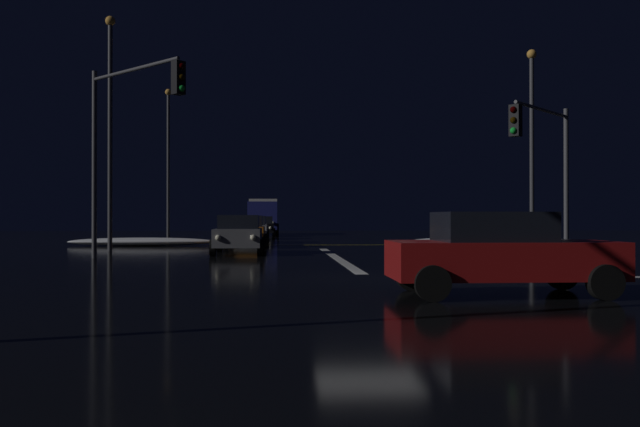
{
  "coord_description": "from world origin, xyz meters",
  "views": [
    {
      "loc": [
        -2.23,
        -16.01,
        1.46
      ],
      "look_at": [
        -0.37,
        11.97,
        1.64
      ],
      "focal_mm": 37.77,
      "sensor_mm": 36.0,
      "label": 1
    }
  ],
  "objects_px": {
    "traffic_signal_nw": "(126,123)",
    "streetlamp_right_near": "(532,134)",
    "traffic_signal_ne": "(545,150)",
    "sedan_orange": "(246,231)",
    "box_truck": "(263,215)",
    "sedan_white": "(254,227)",
    "streetlamp_left_near": "(110,117)",
    "sedan_silver": "(251,229)",
    "sedan_red_crossing": "(500,253)",
    "streetlamp_left_far": "(168,154)",
    "sedan_gray": "(239,234)",
    "sedan_black": "(262,226)"
  },
  "relations": [
    {
      "from": "sedan_orange",
      "to": "streetlamp_left_far",
      "type": "relative_size",
      "value": 0.43
    },
    {
      "from": "sedan_white",
      "to": "box_truck",
      "type": "xyz_separation_m",
      "value": [
        0.42,
        12.74,
        0.91
      ]
    },
    {
      "from": "sedan_white",
      "to": "box_truck",
      "type": "bearing_deg",
      "value": 88.1
    },
    {
      "from": "traffic_signal_ne",
      "to": "streetlamp_right_near",
      "type": "bearing_deg",
      "value": 72.38
    },
    {
      "from": "sedan_gray",
      "to": "sedan_orange",
      "type": "relative_size",
      "value": 1.0
    },
    {
      "from": "sedan_silver",
      "to": "traffic_signal_ne",
      "type": "height_order",
      "value": "traffic_signal_ne"
    },
    {
      "from": "box_truck",
      "to": "sedan_silver",
      "type": "bearing_deg",
      "value": -90.96
    },
    {
      "from": "box_truck",
      "to": "streetlamp_left_near",
      "type": "bearing_deg",
      "value": -102.11
    },
    {
      "from": "traffic_signal_nw",
      "to": "traffic_signal_ne",
      "type": "bearing_deg",
      "value": 0.2
    },
    {
      "from": "traffic_signal_nw",
      "to": "streetlamp_left_near",
      "type": "xyz_separation_m",
      "value": [
        -2.15,
        6.65,
        1.17
      ]
    },
    {
      "from": "sedan_silver",
      "to": "sedan_black",
      "type": "xyz_separation_m",
      "value": [
        0.37,
        12.78,
        0.0
      ]
    },
    {
      "from": "sedan_gray",
      "to": "box_truck",
      "type": "xyz_separation_m",
      "value": [
        0.42,
        31.35,
        0.91
      ]
    },
    {
      "from": "sedan_white",
      "to": "streetlamp_right_near",
      "type": "bearing_deg",
      "value": -50.57
    },
    {
      "from": "box_truck",
      "to": "streetlamp_left_far",
      "type": "bearing_deg",
      "value": -115.8
    },
    {
      "from": "sedan_orange",
      "to": "traffic_signal_ne",
      "type": "relative_size",
      "value": 0.77
    },
    {
      "from": "box_truck",
      "to": "sedan_orange",
      "type": "bearing_deg",
      "value": -90.9
    },
    {
      "from": "streetlamp_left_near",
      "to": "sedan_orange",
      "type": "bearing_deg",
      "value": 31.78
    },
    {
      "from": "sedan_gray",
      "to": "sedan_black",
      "type": "relative_size",
      "value": 1.0
    },
    {
      "from": "sedan_silver",
      "to": "streetlamp_right_near",
      "type": "height_order",
      "value": "streetlamp_right_near"
    },
    {
      "from": "sedan_gray",
      "to": "streetlamp_left_near",
      "type": "height_order",
      "value": "streetlamp_left_near"
    },
    {
      "from": "sedan_orange",
      "to": "traffic_signal_nw",
      "type": "height_order",
      "value": "traffic_signal_nw"
    },
    {
      "from": "sedan_orange",
      "to": "traffic_signal_nw",
      "type": "relative_size",
      "value": 0.64
    },
    {
      "from": "sedan_silver",
      "to": "sedan_red_crossing",
      "type": "distance_m",
      "value": 27.41
    },
    {
      "from": "streetlamp_left_near",
      "to": "sedan_red_crossing",
      "type": "bearing_deg",
      "value": -56.84
    },
    {
      "from": "sedan_white",
      "to": "sedan_black",
      "type": "distance_m",
      "value": 6.03
    },
    {
      "from": "sedan_gray",
      "to": "sedan_silver",
      "type": "xyz_separation_m",
      "value": [
        0.09,
        11.84,
        0.0
      ]
    },
    {
      "from": "sedan_white",
      "to": "streetlamp_right_near",
      "type": "distance_m",
      "value": 21.24
    },
    {
      "from": "sedan_black",
      "to": "streetlamp_right_near",
      "type": "xyz_separation_m",
      "value": [
        12.72,
        -22.05,
        4.47
      ]
    },
    {
      "from": "traffic_signal_nw",
      "to": "streetlamp_right_near",
      "type": "distance_m",
      "value": 18.07
    },
    {
      "from": "streetlamp_left_near",
      "to": "box_truck",
      "type": "bearing_deg",
      "value": 77.89
    },
    {
      "from": "streetlamp_left_near",
      "to": "streetlamp_right_near",
      "type": "xyz_separation_m",
      "value": [
        18.94,
        0.0,
        -0.59
      ]
    },
    {
      "from": "sedan_white",
      "to": "traffic_signal_ne",
      "type": "bearing_deg",
      "value": -63.89
    },
    {
      "from": "sedan_white",
      "to": "sedan_silver",
      "type": "bearing_deg",
      "value": -89.2
    },
    {
      "from": "sedan_orange",
      "to": "streetlamp_right_near",
      "type": "distance_m",
      "value": 14.35
    },
    {
      "from": "sedan_black",
      "to": "streetlamp_right_near",
      "type": "distance_m",
      "value": 25.85
    },
    {
      "from": "box_truck",
      "to": "traffic_signal_nw",
      "type": "height_order",
      "value": "traffic_signal_nw"
    },
    {
      "from": "sedan_orange",
      "to": "traffic_signal_nw",
      "type": "bearing_deg",
      "value": -109.56
    },
    {
      "from": "sedan_gray",
      "to": "sedan_silver",
      "type": "bearing_deg",
      "value": 89.56
    },
    {
      "from": "sedan_red_crossing",
      "to": "streetlamp_left_far",
      "type": "distance_m",
      "value": 35.81
    },
    {
      "from": "box_truck",
      "to": "sedan_red_crossing",
      "type": "height_order",
      "value": "box_truck"
    },
    {
      "from": "sedan_red_crossing",
      "to": "streetlamp_left_near",
      "type": "relative_size",
      "value": 0.42
    },
    {
      "from": "sedan_white",
      "to": "sedan_red_crossing",
      "type": "xyz_separation_m",
      "value": [
        5.72,
        -33.59,
        0.0
      ]
    },
    {
      "from": "sedan_red_crossing",
      "to": "traffic_signal_ne",
      "type": "xyz_separation_m",
      "value": [
        5.37,
        10.96,
        3.09
      ]
    },
    {
      "from": "sedan_red_crossing",
      "to": "streetlamp_left_far",
      "type": "height_order",
      "value": "streetlamp_left_far"
    },
    {
      "from": "sedan_red_crossing",
      "to": "traffic_signal_ne",
      "type": "bearing_deg",
      "value": 63.89
    },
    {
      "from": "traffic_signal_nw",
      "to": "streetlamp_left_near",
      "type": "height_order",
      "value": "streetlamp_left_near"
    },
    {
      "from": "box_truck",
      "to": "streetlamp_right_near",
      "type": "bearing_deg",
      "value": -66.08
    },
    {
      "from": "streetlamp_left_near",
      "to": "streetlamp_right_near",
      "type": "relative_size",
      "value": 1.13
    },
    {
      "from": "sedan_gray",
      "to": "sedan_orange",
      "type": "distance_m",
      "value": 6.15
    },
    {
      "from": "sedan_black",
      "to": "streetlamp_left_near",
      "type": "height_order",
      "value": "streetlamp_left_near"
    }
  ]
}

